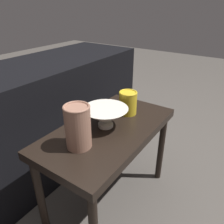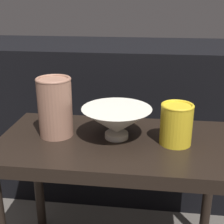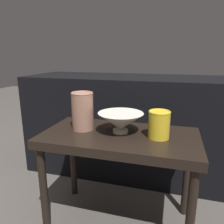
% 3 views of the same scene
% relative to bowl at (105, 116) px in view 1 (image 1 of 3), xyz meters
% --- Properties ---
extents(ground_plane, '(8.00, 8.00, 0.00)m').
position_rel_bowl_xyz_m(ground_plane, '(0.00, -0.02, -0.54)').
color(ground_plane, '#4C4742').
extents(table, '(0.72, 0.38, 0.48)m').
position_rel_bowl_xyz_m(table, '(0.00, -0.02, -0.12)').
color(table, black).
rests_on(table, ground_plane).
extents(couch_backdrop, '(1.56, 0.50, 0.69)m').
position_rel_bowl_xyz_m(couch_backdrop, '(0.00, 0.54, -0.19)').
color(couch_backdrop, black).
rests_on(couch_backdrop, ground_plane).
extents(bowl, '(0.21, 0.21, 0.10)m').
position_rel_bowl_xyz_m(bowl, '(0.00, 0.00, 0.00)').
color(bowl, silver).
rests_on(bowl, table).
extents(vase_textured_left, '(0.11, 0.11, 0.18)m').
position_rel_bowl_xyz_m(vase_textured_left, '(-0.19, -0.00, 0.04)').
color(vase_textured_left, '#996B56').
rests_on(vase_textured_left, table).
extents(vase_colorful_right, '(0.09, 0.09, 0.12)m').
position_rel_bowl_xyz_m(vase_colorful_right, '(0.18, -0.02, 0.01)').
color(vase_colorful_right, gold).
rests_on(vase_colorful_right, table).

